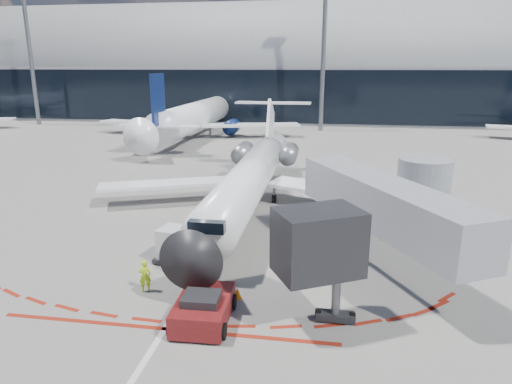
% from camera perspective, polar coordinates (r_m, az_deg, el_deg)
% --- Properties ---
extents(ground, '(260.00, 260.00, 0.00)m').
position_cam_1_polar(ground, '(29.39, -3.67, -4.80)').
color(ground, slate).
rests_on(ground, ground).
extents(apron_centerline, '(0.25, 40.00, 0.01)m').
position_cam_1_polar(apron_centerline, '(31.23, -2.88, -3.53)').
color(apron_centerline, silver).
rests_on(apron_centerline, ground).
extents(apron_stop_bar, '(14.00, 0.25, 0.01)m').
position_cam_1_polar(apron_stop_bar, '(19.44, -11.33, -16.42)').
color(apron_stop_bar, maroon).
rests_on(apron_stop_bar, ground).
extents(terminal_building, '(150.00, 24.15, 24.00)m').
position_cam_1_polar(terminal_building, '(92.07, 5.28, 14.42)').
color(terminal_building, '#919496').
rests_on(terminal_building, ground).
extents(jet_bridge, '(10.03, 15.20, 4.90)m').
position_cam_1_polar(jet_bridge, '(25.20, 16.92, -1.74)').
color(jet_bridge, '#95979D').
rests_on(jet_bridge, ground).
extents(light_mast_west, '(0.70, 0.70, 25.00)m').
position_cam_1_polar(light_mast_west, '(90.70, -26.41, 15.44)').
color(light_mast_west, slate).
rests_on(light_mast_west, ground).
extents(light_mast_centre, '(0.70, 0.70, 25.00)m').
position_cam_1_polar(light_mast_centre, '(74.93, 8.44, 17.13)').
color(light_mast_centre, slate).
rests_on(light_mast_centre, ground).
extents(regional_jet, '(23.56, 29.05, 7.28)m').
position_cam_1_polar(regional_jet, '(33.41, -0.57, 2.09)').
color(regional_jet, white).
rests_on(regional_jet, ground).
extents(pushback_tug, '(2.37, 5.36, 1.38)m').
position_cam_1_polar(pushback_tug, '(19.36, -6.60, -14.25)').
color(pushback_tug, '#4F100B').
rests_on(pushback_tug, ground).
extents(ramp_worker, '(0.68, 0.58, 1.57)m').
position_cam_1_polar(ramp_worker, '(22.11, -13.74, -10.14)').
color(ramp_worker, '#B7E618').
rests_on(ramp_worker, ground).
extents(uld_container, '(2.27, 2.02, 1.89)m').
position_cam_1_polar(uld_container, '(24.90, -9.99, -6.55)').
color(uld_container, black).
rests_on(uld_container, ground).
extents(safety_cone_right, '(0.39, 0.39, 0.54)m').
position_cam_1_polar(safety_cone_right, '(21.13, -2.34, -12.50)').
color(safety_cone_right, orange).
rests_on(safety_cone_right, ground).
extents(bg_airliner_1, '(36.07, 38.19, 11.67)m').
position_cam_1_polar(bg_airliner_1, '(69.26, -7.53, 11.79)').
color(bg_airliner_1, white).
rests_on(bg_airliner_1, ground).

